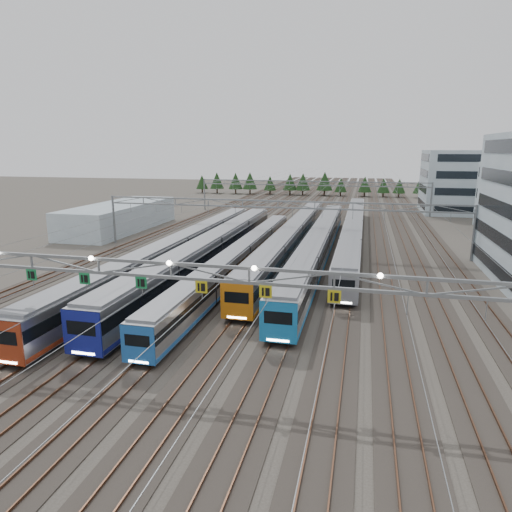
% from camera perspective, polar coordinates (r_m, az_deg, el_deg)
% --- Properties ---
extents(ground, '(400.00, 400.00, 0.00)m').
position_cam_1_polar(ground, '(34.70, -10.08, -13.51)').
color(ground, '#47423A').
rests_on(ground, ground).
extents(track_bed, '(54.00, 260.00, 5.42)m').
position_cam_1_polar(track_bed, '(129.69, 7.69, 6.90)').
color(track_bed, '#2D2823').
rests_on(track_bed, ground).
extents(train_a, '(3.00, 62.16, 3.91)m').
position_cam_1_polar(train_a, '(62.18, -9.71, 0.69)').
color(train_a, black).
rests_on(train_a, ground).
extents(train_b, '(3.18, 57.94, 4.15)m').
position_cam_1_polar(train_b, '(60.88, -5.68, 0.66)').
color(train_b, black).
rests_on(train_b, ground).
extents(train_c, '(2.63, 55.17, 3.42)m').
position_cam_1_polar(train_c, '(58.24, -1.97, -0.23)').
color(train_c, black).
rests_on(train_c, ground).
extents(train_d, '(3.05, 64.94, 3.97)m').
position_cam_1_polar(train_d, '(71.37, 4.65, 2.47)').
color(train_d, black).
rests_on(train_d, ground).
extents(train_e, '(3.06, 62.53, 3.98)m').
position_cam_1_polar(train_e, '(65.70, 7.82, 1.46)').
color(train_e, black).
rests_on(train_e, ground).
extents(train_f, '(2.98, 68.28, 3.89)m').
position_cam_1_polar(train_f, '(78.56, 12.07, 3.18)').
color(train_f, black).
rests_on(train_f, ground).
extents(gantry_near, '(56.36, 0.61, 8.08)m').
position_cam_1_polar(gantry_near, '(32.09, -10.74, -2.21)').
color(gantry_near, gray).
rests_on(gantry_near, ground).
extents(gantry_mid, '(56.36, 0.36, 8.00)m').
position_cam_1_polar(gantry_mid, '(70.08, 2.75, 5.74)').
color(gantry_mid, gray).
rests_on(gantry_mid, ground).
extents(gantry_far, '(56.36, 0.36, 8.00)m').
position_cam_1_polar(gantry_far, '(114.38, 6.99, 8.55)').
color(gantry_far, gray).
rests_on(gantry_far, ground).
extents(depot_bldg_north, '(22.00, 18.00, 15.27)m').
position_cam_1_polar(depot_bldg_north, '(125.10, 25.23, 8.37)').
color(depot_bldg_north, '#A4B8C3').
rests_on(depot_bldg_north, ground).
extents(west_shed, '(10.00, 30.00, 5.04)m').
position_cam_1_polar(west_shed, '(93.88, -16.65, 4.72)').
color(west_shed, '#A4B8C3').
rests_on(west_shed, ground).
extents(treeline, '(87.50, 5.60, 7.02)m').
position_cam_1_polar(treeline, '(158.57, 7.34, 9.04)').
color(treeline, '#332114').
rests_on(treeline, ground).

